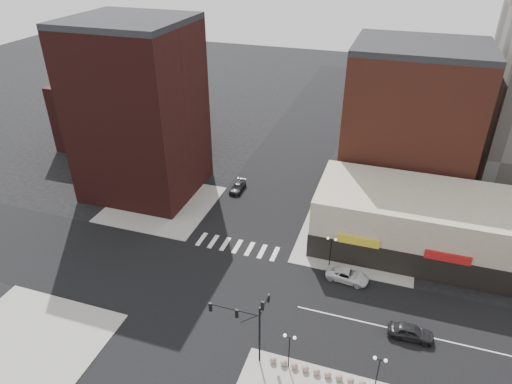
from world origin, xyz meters
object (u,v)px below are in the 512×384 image
(traffic_signal, at_px, (251,319))
(street_lamp_ne, at_px, (331,245))
(street_lamp_se_a, at_px, (289,343))
(dark_sedan_east, at_px, (411,332))
(street_lamp_se_b, at_px, (379,366))
(dark_sedan_north, at_px, (238,187))
(white_suv, at_px, (347,275))

(traffic_signal, height_order, street_lamp_ne, traffic_signal)
(traffic_signal, xyz_separation_m, street_lamp_se_a, (3.76, -0.17, -1.67))
(traffic_signal, bearing_deg, dark_sedan_east, 26.27)
(street_lamp_ne, bearing_deg, street_lamp_se_b, -66.37)
(street_lamp_se_a, distance_m, dark_sedan_north, 34.05)
(street_lamp_se_b, xyz_separation_m, dark_sedan_east, (2.82, 7.37, -2.52))
(white_suv, bearing_deg, dark_sedan_east, -127.09)
(street_lamp_se_a, relative_size, street_lamp_ne, 1.00)
(dark_sedan_east, bearing_deg, traffic_signal, 115.39)
(traffic_signal, bearing_deg, street_lamp_ne, 73.25)
(street_lamp_ne, distance_m, white_suv, 4.03)
(dark_sedan_east, bearing_deg, street_lamp_ne, 47.82)
(street_lamp_ne, distance_m, dark_sedan_east, 13.32)
(dark_sedan_east, relative_size, dark_sedan_north, 1.05)
(street_lamp_ne, height_order, dark_sedan_north, street_lamp_ne)
(street_lamp_ne, bearing_deg, street_lamp_se_a, -93.58)
(dark_sedan_east, bearing_deg, street_lamp_se_a, 123.37)
(street_lamp_se_b, height_order, white_suv, street_lamp_se_b)
(street_lamp_se_a, bearing_deg, street_lamp_ne, 86.42)
(dark_sedan_north, bearing_deg, white_suv, -39.31)
(street_lamp_ne, xyz_separation_m, dark_sedan_east, (9.82, -8.63, -2.52))
(traffic_signal, xyz_separation_m, dark_sedan_east, (14.59, 7.20, -4.19))
(traffic_signal, distance_m, dark_sedan_east, 16.80)
(white_suv, bearing_deg, street_lamp_se_a, 171.84)
(dark_sedan_east, distance_m, dark_sedan_north, 35.08)
(traffic_signal, xyz_separation_m, street_lamp_se_b, (11.76, -0.17, -1.67))
(street_lamp_se_a, height_order, dark_sedan_north, street_lamp_se_a)
(traffic_signal, bearing_deg, white_suv, 62.69)
(traffic_signal, bearing_deg, street_lamp_se_b, -0.82)
(street_lamp_se_a, xyz_separation_m, street_lamp_ne, (1.00, 16.00, 0.00))
(white_suv, height_order, dark_sedan_east, dark_sedan_east)
(street_lamp_se_b, bearing_deg, street_lamp_se_a, 180.00)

